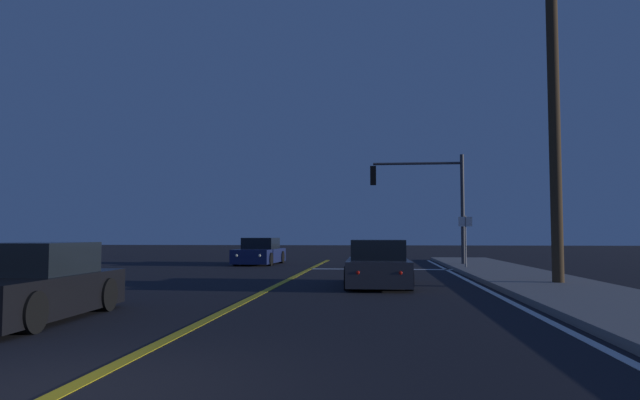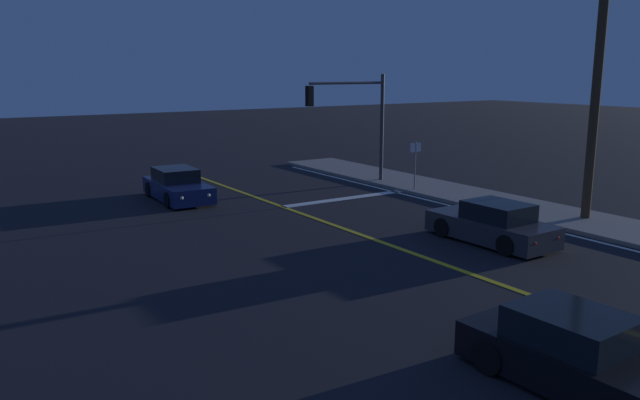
# 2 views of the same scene
# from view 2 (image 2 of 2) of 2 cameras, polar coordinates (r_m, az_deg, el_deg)

# --- Properties ---
(sidewalk_right) EXTENTS (3.20, 38.79, 0.15)m
(sidewalk_right) POSITION_cam_2_polar(r_m,az_deg,el_deg) (24.04, 24.66, -2.21)
(sidewalk_right) COLOR gray
(sidewalk_right) RESTS_ON ground
(lane_line_center) EXTENTS (0.20, 36.63, 0.01)m
(lane_line_center) POSITION_cam_2_polar(r_m,az_deg,el_deg) (18.16, 11.47, -5.85)
(lane_line_center) COLOR gold
(lane_line_center) RESTS_ON ground
(lane_line_edge_right) EXTENTS (0.16, 36.63, 0.01)m
(lane_line_edge_right) POSITION_cam_2_polar(r_m,az_deg,el_deg) (22.54, 22.13, -3.05)
(lane_line_edge_right) COLOR white
(lane_line_edge_right) RESTS_ON ground
(stop_bar) EXTENTS (6.09, 0.50, 0.01)m
(stop_bar) POSITION_cam_2_polar(r_m,az_deg,el_deg) (26.96, 2.23, 0.12)
(stop_bar) COLOR white
(stop_bar) RESTS_ON ground
(car_parked_curb_navy) EXTENTS (2.04, 4.48, 1.34)m
(car_parked_curb_navy) POSITION_cam_2_polar(r_m,az_deg,el_deg) (27.35, -12.86, 1.23)
(car_parked_curb_navy) COLOR navy
(car_parked_curb_navy) RESTS_ON ground
(car_following_oncoming_black) EXTENTS (2.00, 4.25, 1.34)m
(car_following_oncoming_black) POSITION_cam_2_polar(r_m,az_deg,el_deg) (11.96, 22.52, -13.03)
(car_following_oncoming_black) COLOR black
(car_following_oncoming_black) RESTS_ON ground
(car_mid_block_charcoal) EXTENTS (1.89, 4.28, 1.34)m
(car_mid_block_charcoal) POSITION_cam_2_polar(r_m,az_deg,el_deg) (20.75, 15.42, -2.19)
(car_mid_block_charcoal) COLOR #2D2D33
(car_mid_block_charcoal) RESTS_ON ground
(traffic_signal_near_right) EXTENTS (4.38, 0.28, 5.25)m
(traffic_signal_near_right) POSITION_cam_2_polar(r_m,az_deg,el_deg) (29.62, 3.17, 8.06)
(traffic_signal_near_right) COLOR #38383D
(traffic_signal_near_right) RESTS_ON ground
(utility_pole_right) EXTENTS (1.62, 0.33, 10.94)m
(utility_pole_right) POSITION_cam_2_polar(r_m,az_deg,el_deg) (24.27, 24.02, 11.23)
(utility_pole_right) COLOR #42301E
(utility_pole_right) RESTS_ON ground
(street_sign_corner) EXTENTS (0.56, 0.10, 2.29)m
(street_sign_corner) POSITION_cam_2_polar(r_m,az_deg,el_deg) (28.51, 8.67, 3.77)
(street_sign_corner) COLOR slate
(street_sign_corner) RESTS_ON ground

